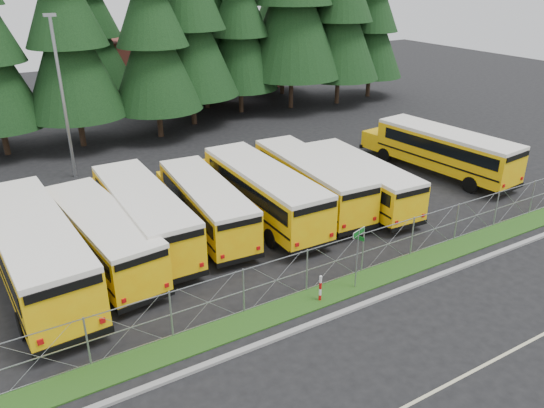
{
  "coord_description": "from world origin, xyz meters",
  "views": [
    {
      "loc": [
        -15.03,
        -16.62,
        12.62
      ],
      "look_at": [
        -2.72,
        4.0,
        1.82
      ],
      "focal_mm": 35.0,
      "sensor_mm": 36.0,
      "label": 1
    }
  ],
  "objects_px": {
    "bus_3": "(204,205)",
    "street_sign": "(358,246)",
    "bus_1": "(100,237)",
    "bus_5": "(307,181)",
    "bus_east": "(440,152)",
    "bus_6": "(356,181)",
    "bus_0": "(34,252)",
    "bus_2": "(142,216)",
    "striped_bollard": "(320,289)",
    "bus_4": "(260,193)",
    "light_standard": "(62,93)"
  },
  "relations": [
    {
      "from": "bus_1",
      "to": "bus_5",
      "type": "relative_size",
      "value": 0.97
    },
    {
      "from": "street_sign",
      "to": "bus_5",
      "type": "bearing_deg",
      "value": 68.99
    },
    {
      "from": "bus_1",
      "to": "bus_2",
      "type": "relative_size",
      "value": 0.95
    },
    {
      "from": "bus_5",
      "to": "bus_6",
      "type": "height_order",
      "value": "bus_5"
    },
    {
      "from": "bus_1",
      "to": "bus_6",
      "type": "xyz_separation_m",
      "value": [
        14.47,
        -0.51,
        -0.05
      ]
    },
    {
      "from": "bus_1",
      "to": "light_standard",
      "type": "bearing_deg",
      "value": 77.82
    },
    {
      "from": "bus_5",
      "to": "bus_east",
      "type": "relative_size",
      "value": 0.96
    },
    {
      "from": "bus_4",
      "to": "bus_5",
      "type": "bearing_deg",
      "value": 4.47
    },
    {
      "from": "bus_2",
      "to": "bus_6",
      "type": "bearing_deg",
      "value": -6.76
    },
    {
      "from": "street_sign",
      "to": "bus_1",
      "type": "bearing_deg",
      "value": 138.74
    },
    {
      "from": "bus_2",
      "to": "bus_east",
      "type": "relative_size",
      "value": 0.98
    },
    {
      "from": "bus_1",
      "to": "bus_6",
      "type": "relative_size",
      "value": 1.03
    },
    {
      "from": "bus_2",
      "to": "bus_east",
      "type": "distance_m",
      "value": 19.95
    },
    {
      "from": "bus_0",
      "to": "bus_6",
      "type": "bearing_deg",
      "value": -3.62
    },
    {
      "from": "bus_5",
      "to": "bus_east",
      "type": "height_order",
      "value": "bus_east"
    },
    {
      "from": "bus_3",
      "to": "street_sign",
      "type": "relative_size",
      "value": 3.63
    },
    {
      "from": "bus_2",
      "to": "bus_5",
      "type": "height_order",
      "value": "bus_2"
    },
    {
      "from": "bus_4",
      "to": "bus_east",
      "type": "distance_m",
      "value": 13.55
    },
    {
      "from": "bus_6",
      "to": "light_standard",
      "type": "relative_size",
      "value": 1.0
    },
    {
      "from": "bus_4",
      "to": "bus_east",
      "type": "relative_size",
      "value": 1.0
    },
    {
      "from": "bus_1",
      "to": "bus_3",
      "type": "distance_m",
      "value": 5.62
    },
    {
      "from": "bus_6",
      "to": "street_sign",
      "type": "xyz_separation_m",
      "value": [
        -5.76,
        -7.13,
        0.7
      ]
    },
    {
      "from": "bus_0",
      "to": "bus_2",
      "type": "height_order",
      "value": "bus_0"
    },
    {
      "from": "bus_0",
      "to": "street_sign",
      "type": "bearing_deg",
      "value": -35.36
    },
    {
      "from": "bus_2",
      "to": "bus_5",
      "type": "xyz_separation_m",
      "value": [
        9.61,
        -0.32,
        -0.02
      ]
    },
    {
      "from": "bus_3",
      "to": "light_standard",
      "type": "xyz_separation_m",
      "value": [
        -4.22,
        11.23,
        4.17
      ]
    },
    {
      "from": "bus_1",
      "to": "bus_4",
      "type": "relative_size",
      "value": 0.93
    },
    {
      "from": "bus_3",
      "to": "bus_0",
      "type": "bearing_deg",
      "value": -167.43
    },
    {
      "from": "bus_5",
      "to": "light_standard",
      "type": "distance_m",
      "value": 16.06
    },
    {
      "from": "bus_6",
      "to": "bus_east",
      "type": "bearing_deg",
      "value": 9.92
    },
    {
      "from": "bus_4",
      "to": "light_standard",
      "type": "relative_size",
      "value": 1.11
    },
    {
      "from": "bus_2",
      "to": "bus_6",
      "type": "distance_m",
      "value": 12.25
    },
    {
      "from": "bus_3",
      "to": "bus_east",
      "type": "xyz_separation_m",
      "value": [
        16.7,
        -0.45,
        0.14
      ]
    },
    {
      "from": "bus_6",
      "to": "bus_east",
      "type": "xyz_separation_m",
      "value": [
        7.79,
        0.91,
        0.15
      ]
    },
    {
      "from": "striped_bollard",
      "to": "bus_3",
      "type": "bearing_deg",
      "value": 98.66
    },
    {
      "from": "bus_1",
      "to": "light_standard",
      "type": "distance_m",
      "value": 12.84
    },
    {
      "from": "street_sign",
      "to": "striped_bollard",
      "type": "distance_m",
      "value": 2.35
    },
    {
      "from": "bus_3",
      "to": "bus_4",
      "type": "bearing_deg",
      "value": -1.91
    },
    {
      "from": "bus_1",
      "to": "street_sign",
      "type": "distance_m",
      "value": 11.61
    },
    {
      "from": "bus_3",
      "to": "light_standard",
      "type": "bearing_deg",
      "value": 114.79
    },
    {
      "from": "bus_5",
      "to": "striped_bollard",
      "type": "height_order",
      "value": "bus_5"
    },
    {
      "from": "bus_0",
      "to": "bus_6",
      "type": "xyz_separation_m",
      "value": [
        17.3,
        -0.13,
        -0.28
      ]
    },
    {
      "from": "bus_4",
      "to": "bus_1",
      "type": "bearing_deg",
      "value": -175.85
    },
    {
      "from": "light_standard",
      "to": "bus_0",
      "type": "bearing_deg",
      "value": -108.49
    },
    {
      "from": "bus_4",
      "to": "street_sign",
      "type": "xyz_separation_m",
      "value": [
        0.01,
        -8.16,
        0.55
      ]
    },
    {
      "from": "bus_2",
      "to": "street_sign",
      "type": "height_order",
      "value": "bus_2"
    },
    {
      "from": "bus_5",
      "to": "bus_4",
      "type": "bearing_deg",
      "value": -173.18
    },
    {
      "from": "bus_6",
      "to": "street_sign",
      "type": "distance_m",
      "value": 9.19
    },
    {
      "from": "bus_0",
      "to": "street_sign",
      "type": "distance_m",
      "value": 13.65
    },
    {
      "from": "street_sign",
      "to": "bus_2",
      "type": "bearing_deg",
      "value": 126.37
    }
  ]
}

